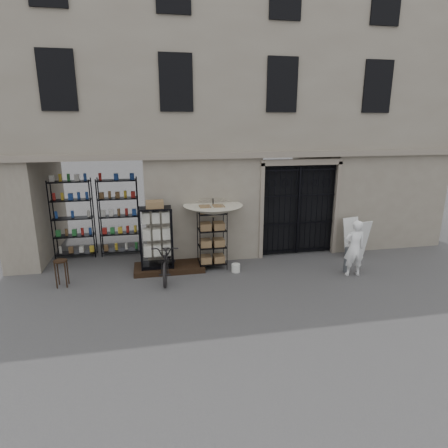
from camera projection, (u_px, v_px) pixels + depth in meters
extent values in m
plane|color=black|center=(264.00, 285.00, 9.91)|extent=(80.00, 80.00, 0.00)
cube|color=gray|center=(232.00, 112.00, 12.51)|extent=(14.00, 4.00, 9.00)
cube|color=black|center=(95.00, 214.00, 11.31)|extent=(3.00, 1.70, 3.00)
cube|color=black|center=(96.00, 218.00, 11.84)|extent=(2.70, 0.50, 2.50)
cube|color=black|center=(296.00, 208.00, 12.00)|extent=(2.50, 0.06, 3.00)
cube|color=black|center=(298.00, 211.00, 11.86)|extent=(0.05, 0.05, 2.80)
cube|color=black|center=(169.00, 268.00, 10.90)|extent=(2.00, 0.90, 0.15)
cube|color=black|center=(158.00, 265.00, 10.79)|extent=(0.89, 0.56, 0.10)
cube|color=silver|center=(157.00, 240.00, 10.32)|extent=(0.81, 0.04, 1.62)
cube|color=silver|center=(156.00, 241.00, 10.60)|extent=(0.75, 0.41, 1.35)
cube|color=olive|center=(155.00, 206.00, 10.33)|extent=(0.49, 0.38, 0.19)
cube|color=black|center=(212.00, 239.00, 10.88)|extent=(0.79, 0.57, 1.78)
cube|color=olive|center=(212.00, 241.00, 10.89)|extent=(0.67, 0.46, 1.34)
cylinder|color=black|center=(213.00, 232.00, 11.04)|extent=(0.04, 0.04, 2.05)
imported|color=beige|center=(213.00, 208.00, 10.85)|extent=(1.81, 1.83, 1.38)
cylinder|color=silver|center=(236.00, 268.00, 10.77)|extent=(0.28, 0.28, 0.24)
imported|color=black|center=(168.00, 277.00, 10.44)|extent=(0.80, 1.11, 1.99)
cylinder|color=black|center=(60.00, 261.00, 9.67)|extent=(0.44, 0.44, 0.04)
cube|color=black|center=(62.00, 274.00, 9.76)|extent=(0.34, 0.34, 0.71)
cylinder|color=slate|center=(346.00, 260.00, 10.68)|extent=(0.18, 0.18, 0.75)
imported|color=white|center=(352.00, 275.00, 10.57)|extent=(0.75, 1.66, 0.38)
cube|color=silver|center=(360.00, 240.00, 11.61)|extent=(0.63, 0.40, 1.23)
cube|color=silver|center=(352.00, 237.00, 11.95)|extent=(0.63, 0.40, 1.23)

